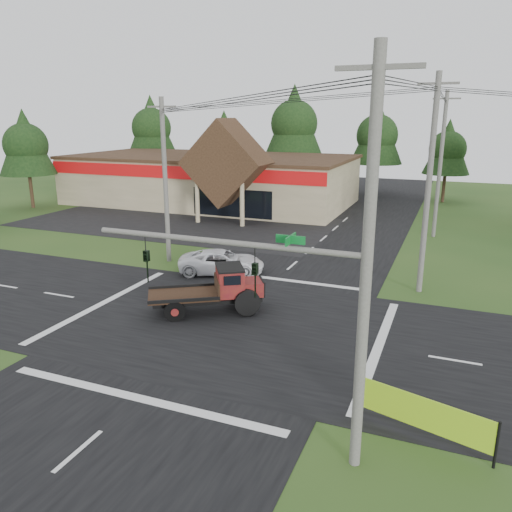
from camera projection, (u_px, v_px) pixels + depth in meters
The scene contains 19 objects.
ground at pixel (226, 323), 23.33m from camera, with size 120.00×120.00×0.00m, color #254619.
road_ns at pixel (226, 323), 23.33m from camera, with size 12.00×120.00×0.02m, color black.
road_ew at pixel (226, 323), 23.33m from camera, with size 120.00×12.00×0.02m, color black.
parking_apron at pixel (176, 222), 45.34m from camera, with size 28.00×14.00×0.02m, color black.
cvs_building at pixel (212, 178), 54.64m from camera, with size 30.40×18.20×9.19m.
traffic_signal_mast at pixel (300, 307), 13.34m from camera, with size 8.12×0.24×7.00m.
utility_pole_nr at pixel (366, 270), 12.41m from camera, with size 2.00×0.30×11.00m.
utility_pole_nw at pixel (165, 180), 31.90m from camera, with size 2.00×0.30×10.50m.
utility_pole_ne at pixel (429, 185), 26.00m from camera, with size 2.00×0.30×11.50m.
utility_pole_n at pixel (440, 164), 38.53m from camera, with size 2.00×0.30×11.20m.
tree_row_a at pixel (151, 126), 67.67m from camera, with size 6.72×6.72×12.12m.
tree_row_b at pixel (224, 137), 66.22m from camera, with size 5.60×5.60×10.10m.
tree_row_c at pixel (294, 121), 61.17m from camera, with size 7.28×7.28×13.13m.
tree_row_d at pixel (377, 133), 58.82m from camera, with size 6.16×6.16×11.11m.
tree_row_e at pixel (448, 147), 54.52m from camera, with size 5.04×5.04×9.09m.
tree_side_w at pixel (25, 143), 50.91m from camera, with size 5.60×5.60×10.10m.
antique_flatbed_truck at pixel (207, 290), 24.35m from camera, with size 2.13×5.59×2.34m, color #580C17, non-canonical shape.
roadside_banner at pixel (421, 418), 14.78m from camera, with size 4.26×0.12×1.45m, color #92C61A, non-canonical shape.
white_pickup at pixel (222, 262), 30.56m from camera, with size 2.39×5.19×1.44m, color white.
Camera 1 is at (9.39, -19.52, 9.35)m, focal length 35.00 mm.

